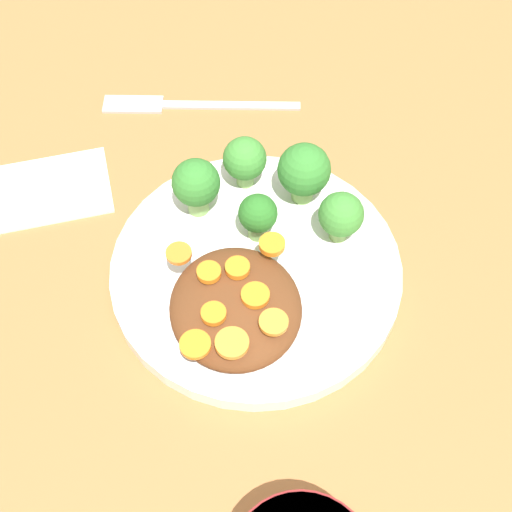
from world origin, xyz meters
TOP-DOWN VIEW (x-y plane):
  - ground_plane at (0.00, 0.00)m, footprint 4.00×4.00m
  - plate at (0.00, 0.00)m, footprint 0.25×0.25m
  - stew_mound at (0.03, 0.05)m, footprint 0.11×0.12m
  - broccoli_floret_0 at (-0.01, -0.03)m, footprint 0.03×0.03m
  - broccoli_floret_1 at (-0.01, -0.09)m, footprint 0.04×0.04m
  - broccoli_floret_2 at (-0.08, -0.02)m, footprint 0.04×0.04m
  - broccoli_floret_3 at (0.04, -0.07)m, footprint 0.04×0.04m
  - broccoli_floret_4 at (-0.06, -0.07)m, footprint 0.05×0.05m
  - carrot_slice_0 at (0.01, 0.05)m, footprint 0.02×0.02m
  - carrot_slice_1 at (0.06, 0.08)m, footprint 0.02×0.02m
  - carrot_slice_2 at (0.04, 0.02)m, footprint 0.02×0.02m
  - carrot_slice_3 at (0.03, 0.09)m, footprint 0.03×0.03m
  - carrot_slice_4 at (0.00, 0.08)m, footprint 0.02×0.02m
  - carrot_slice_5 at (-0.01, 0.01)m, footprint 0.02×0.02m
  - carrot_slice_6 at (0.02, 0.02)m, footprint 0.02×0.02m
  - carrot_slice_7 at (0.04, 0.06)m, footprint 0.02×0.02m
  - carrot_slice_8 at (0.06, 0.00)m, footprint 0.02×0.02m
  - fork at (0.04, -0.22)m, footprint 0.21×0.06m
  - napkin at (0.18, -0.13)m, footprint 0.13×0.09m

SIDE VIEW (x-z plane):
  - ground_plane at x=0.00m, z-range 0.00..0.00m
  - fork at x=0.04m, z-range 0.00..0.01m
  - napkin at x=0.18m, z-range 0.00..0.01m
  - plate at x=0.00m, z-range 0.00..0.02m
  - stew_mound at x=0.03m, z-range 0.02..0.05m
  - broccoli_floret_0 at x=-0.01m, z-range 0.02..0.07m
  - broccoli_floret_2 at x=-0.08m, z-range 0.02..0.07m
  - broccoli_floret_1 at x=-0.01m, z-range 0.02..0.07m
  - broccoli_floret_3 at x=0.04m, z-range 0.02..0.08m
  - carrot_slice_8 at x=0.06m, z-range 0.05..0.05m
  - carrot_slice_4 at x=0.00m, z-range 0.05..0.05m
  - carrot_slice_1 at x=0.06m, z-range 0.05..0.05m
  - broccoli_floret_4 at x=-0.06m, z-range 0.02..0.08m
  - carrot_slice_3 at x=0.03m, z-range 0.05..0.06m
  - carrot_slice_0 at x=0.01m, z-range 0.05..0.06m
  - carrot_slice_7 at x=0.04m, z-range 0.05..0.06m
  - carrot_slice_2 at x=0.04m, z-range 0.05..0.06m
  - carrot_slice_5 at x=-0.01m, z-range 0.05..0.06m
  - carrot_slice_6 at x=0.02m, z-range 0.05..0.06m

